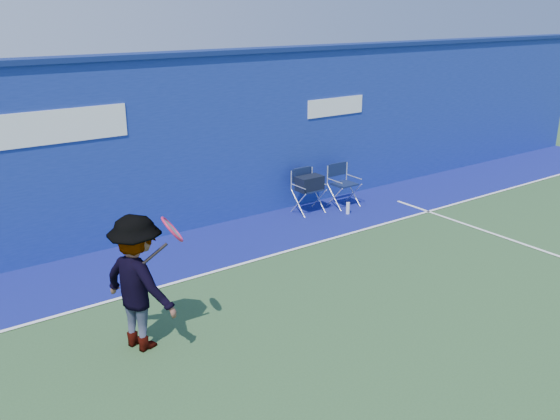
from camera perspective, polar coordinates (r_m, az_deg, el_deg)
ground at (r=6.87m, az=9.40°, el=-14.57°), size 80.00×80.00×0.00m
stadium_wall at (r=10.30m, az=-10.93°, el=6.16°), size 24.00×0.50×3.08m
out_of_bounds_strip at (r=9.82m, az=-7.62°, el=-3.78°), size 24.00×1.80×0.01m
court_lines at (r=7.23m, az=6.00°, el=-12.46°), size 24.00×12.00×0.01m
directors_chair_left at (r=11.39m, az=2.74°, el=1.50°), size 0.50×0.47×0.85m
directors_chair_right at (r=11.84m, az=6.13°, el=1.60°), size 0.50×0.45×0.84m
water_bottle at (r=11.43m, az=6.55°, el=0.16°), size 0.07×0.07×0.23m
tennis_player at (r=6.95m, az=-13.46°, el=-6.80°), size 1.03×1.18×1.61m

